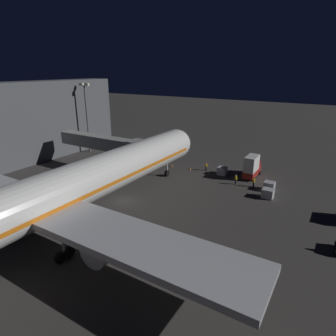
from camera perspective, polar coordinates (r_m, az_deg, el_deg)
ground_plane at (r=46.38m, az=-8.95°, el=-6.49°), size 320.00×320.00×0.00m
airliner_at_gate at (r=36.23m, az=-22.79°, el=-5.60°), size 50.76×65.71×20.20m
jet_bridge at (r=58.63m, az=-11.72°, el=4.71°), size 21.35×3.40×7.24m
apron_floodlight_mast at (r=73.29m, az=-15.73°, el=10.42°), size 2.90×0.50×16.62m
cargo_truck_aft at (r=57.29m, az=16.21°, el=0.27°), size 2.36×5.76×4.32m
baggage_container_near_belt at (r=52.52m, az=19.30°, el=-3.37°), size 1.75×1.64×1.49m
baggage_container_far_row at (r=49.37m, az=19.05°, el=-4.76°), size 1.76×1.60×1.53m
baggage_container_spare at (r=57.74m, az=10.61°, el=-0.55°), size 1.69×1.55×1.55m
ground_crew_near_nose_gear at (r=53.01m, az=16.54°, el=-2.62°), size 0.40×0.40×1.75m
ground_crew_marshaller_fwd at (r=59.54m, az=7.52°, el=0.37°), size 0.40×0.40×1.69m
ground_crew_by_tug at (r=53.32m, az=13.21°, el=-2.15°), size 0.40×0.40×1.82m
traffic_cone_nose_port at (r=59.68m, az=4.38°, el=-0.14°), size 0.36×0.36×0.55m
traffic_cone_nose_starboard at (r=61.69m, az=0.75°, el=0.56°), size 0.36×0.36×0.55m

